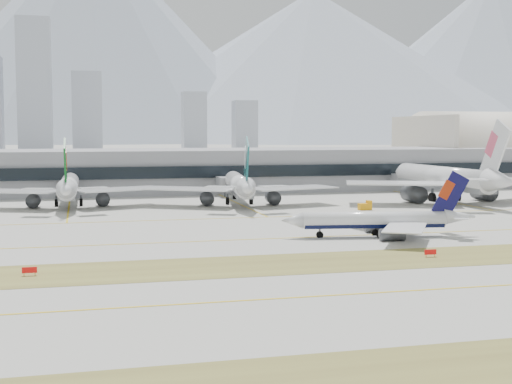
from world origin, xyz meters
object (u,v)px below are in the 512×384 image
object	(u,v)px
widebody_cathay	(240,186)
terminal	(170,170)
taxiing_airliner	(381,221)
widebody_eva	(68,188)
widebody_china_air	(447,180)

from	to	relation	value
widebody_cathay	terminal	size ratio (longest dim) A/B	0.20
taxiing_airliner	widebody_eva	world-z (taller)	widebody_eva
widebody_eva	widebody_china_air	size ratio (longest dim) A/B	0.80
taxiing_airliner	terminal	distance (m)	125.94
taxiing_airliner	widebody_cathay	world-z (taller)	widebody_cathay
taxiing_airliner	widebody_china_air	world-z (taller)	widebody_china_air
taxiing_airliner	widebody_china_air	bearing A→B (deg)	-119.49
widebody_china_air	terminal	world-z (taller)	widebody_china_air
widebody_eva	widebody_cathay	size ratio (longest dim) A/B	0.99
widebody_cathay	terminal	distance (m)	55.11
widebody_cathay	widebody_china_air	bearing A→B (deg)	-87.91
taxiing_airliner	widebody_cathay	distance (m)	70.87
taxiing_airliner	widebody_eva	size ratio (longest dim) A/B	0.72
terminal	taxiing_airliner	bearing A→B (deg)	-77.11
widebody_eva	widebody_china_air	xyz separation A→B (m)	(113.26, -12.60, 1.36)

